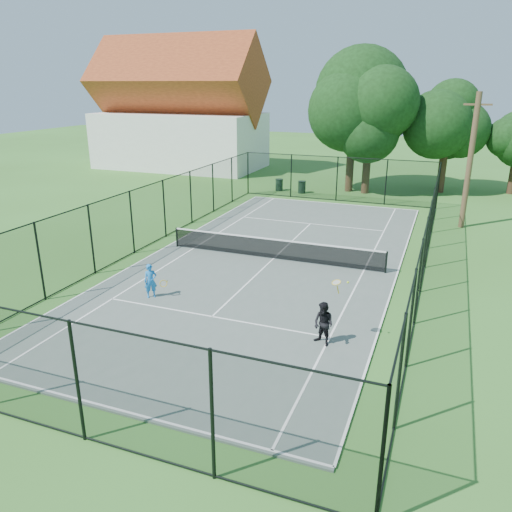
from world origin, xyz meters
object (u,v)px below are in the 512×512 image
(trash_bin_left, at_px, (279,185))
(player_black, at_px, (324,324))
(utility_pole, at_px, (470,161))
(tennis_net, at_px, (274,248))
(trash_bin_right, at_px, (302,187))
(player_blue, at_px, (151,281))

(trash_bin_left, distance_m, player_black, 23.38)
(utility_pole, bearing_deg, tennis_net, -131.64)
(tennis_net, distance_m, player_black, 7.98)
(trash_bin_left, distance_m, utility_pole, 14.34)
(tennis_net, height_order, trash_bin_right, tennis_net)
(tennis_net, xyz_separation_m, player_black, (4.00, -6.90, 0.18))
(tennis_net, bearing_deg, trash_bin_right, 101.21)
(trash_bin_right, bearing_deg, tennis_net, -78.79)
(player_blue, relative_size, player_black, 0.64)
(player_blue, bearing_deg, trash_bin_left, 95.22)
(trash_bin_left, xyz_separation_m, player_black, (8.71, -21.69, 0.31))
(trash_bin_left, bearing_deg, trash_bin_right, -6.97)
(utility_pole, bearing_deg, player_black, -104.12)
(trash_bin_right, xyz_separation_m, player_black, (6.89, -21.46, 0.31))
(trash_bin_left, height_order, player_blue, player_blue)
(tennis_net, xyz_separation_m, player_blue, (-2.84, -5.71, 0.13))
(player_blue, distance_m, player_black, 6.95)
(trash_bin_right, bearing_deg, trash_bin_left, 173.03)
(tennis_net, xyz_separation_m, utility_pole, (8.00, 9.00, 3.10))
(trash_bin_right, bearing_deg, utility_pole, -27.08)
(tennis_net, xyz_separation_m, trash_bin_left, (-4.71, 14.79, -0.13))
(trash_bin_right, distance_m, player_blue, 20.27)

